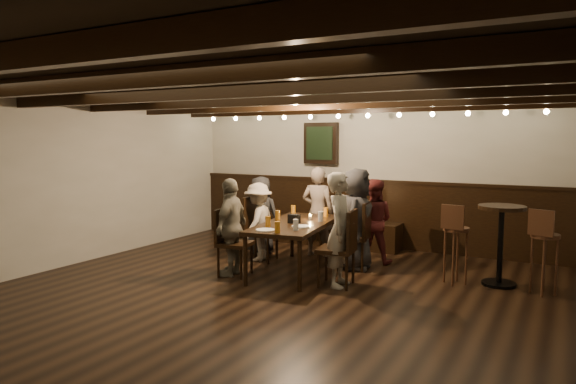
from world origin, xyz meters
The scene contains 27 objects.
room centered at (-0.29, 2.21, 1.07)m, with size 7.00×7.00×7.00m.
dining_table centered at (-0.20, 1.32, 0.63)m, with size 1.09×1.93×0.69m.
chair_left_near centered at (-0.98, 1.66, 0.29)m, with size 0.50×0.50×0.96m.
chair_left_far centered at (-0.84, 0.77, 0.27)m, with size 0.47×0.47×0.90m.
chair_right_near centered at (0.44, 1.87, 0.29)m, with size 0.50×0.50×0.95m.
chair_right_far centered at (0.58, 0.98, 0.29)m, with size 0.50×0.50×0.96m.
person_bench_left centered at (-1.23, 2.07, 0.62)m, with size 0.61×0.39×1.24m, color #262628.
person_bench_centre centered at (-0.36, 2.36, 0.70)m, with size 0.51×0.33×1.40m, color slate.
person_bench_right centered at (0.55, 2.35, 0.62)m, with size 0.60×0.47×1.24m, color maroon.
person_left_near centered at (-1.01, 1.65, 0.59)m, with size 0.76×0.44×1.18m, color #B1A495.
person_left_far centered at (-0.87, 0.76, 0.66)m, with size 0.77×0.32×1.31m, color gray.
person_right_near centered at (0.47, 1.88, 0.71)m, with size 0.69×0.45×1.42m, color #29292C.
person_right_far centered at (0.61, 0.99, 0.71)m, with size 0.52×0.34×1.43m, color gray.
pint_a centered at (-0.58, 1.97, 0.76)m, with size 0.07×0.07×0.14m, color #BF7219.
pint_b centered at (-0.05, 2.00, 0.76)m, with size 0.07×0.07×0.14m, color #BF7219.
pint_c centered at (-0.51, 1.37, 0.76)m, with size 0.07×0.07×0.14m, color #BF7219.
pint_d centered at (0.07, 1.56, 0.76)m, with size 0.07×0.07×0.14m, color silver.
pint_e centered at (-0.35, 0.84, 0.76)m, with size 0.07×0.07×0.14m, color #BF7219.
pint_f centered at (0.08, 0.81, 0.76)m, with size 0.07×0.07×0.14m, color silver.
pint_g centered at (-0.03, 0.54, 0.76)m, with size 0.07×0.07×0.14m, color #BF7219.
plate_near centered at (-0.24, 0.60, 0.69)m, with size 0.24×0.24×0.01m, color white.
plate_far centered at (0.02, 1.05, 0.69)m, with size 0.24×0.24×0.01m, color white.
condiment_caddy centered at (-0.19, 1.27, 0.75)m, with size 0.15×0.10×0.12m, color black.
candle centered at (-0.13, 1.63, 0.71)m, with size 0.05×0.05×0.05m, color beige.
high_top_table centered at (2.35, 1.98, 0.66)m, with size 0.57×0.57×1.01m.
bar_stool_left centered at (1.85, 1.77, 0.38)m, with size 0.33×0.35×1.02m.
bar_stool_right centered at (2.85, 1.82, 0.38)m, with size 0.35×0.36×1.02m.
Camera 1 is at (3.07, -4.81, 1.84)m, focal length 32.00 mm.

